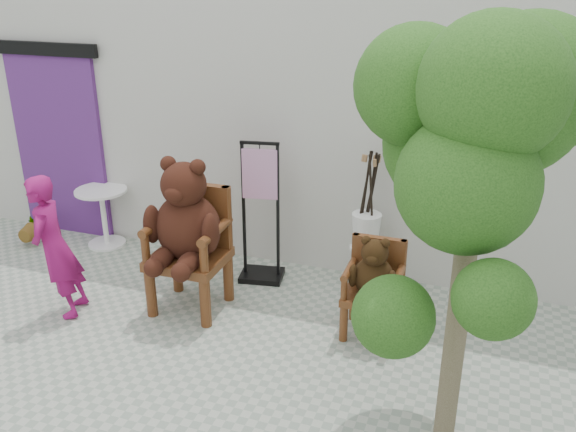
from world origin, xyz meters
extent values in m
plane|color=#9DA291|center=(0.00, 0.00, 0.00)|extent=(60.00, 60.00, 0.00)
cube|color=beige|center=(0.00, 3.10, 1.50)|extent=(9.00, 1.00, 3.00)
cube|color=#54246D|center=(-3.00, 2.58, 1.10)|extent=(1.20, 0.08, 2.20)
cube|color=black|center=(-3.00, 2.54, 2.25)|extent=(1.40, 0.06, 0.15)
cylinder|color=#49250F|center=(-0.97, 1.12, 0.24)|extent=(0.10, 0.10, 0.48)
cylinder|color=#49250F|center=(-0.97, 1.64, 0.24)|extent=(0.10, 0.10, 0.48)
cylinder|color=#49250F|center=(-0.40, 1.12, 0.24)|extent=(0.10, 0.10, 0.48)
cylinder|color=#49250F|center=(-0.40, 1.64, 0.24)|extent=(0.10, 0.10, 0.48)
cube|color=#49250F|center=(-0.68, 1.38, 0.53)|extent=(0.69, 0.63, 0.09)
cube|color=#49250F|center=(-0.68, 1.65, 0.89)|extent=(0.65, 0.09, 0.63)
cylinder|color=#49250F|center=(-0.98, 1.65, 0.89)|extent=(0.09, 0.09, 0.63)
cylinder|color=#49250F|center=(-0.98, 1.12, 0.72)|extent=(0.08, 0.08, 0.29)
cylinder|color=#49250F|center=(-0.98, 1.38, 0.86)|extent=(0.09, 0.60, 0.09)
cylinder|color=#49250F|center=(-0.39, 1.65, 0.89)|extent=(0.09, 0.09, 0.63)
cylinder|color=#49250F|center=(-0.39, 1.12, 0.72)|extent=(0.08, 0.08, 0.29)
cylinder|color=#49250F|center=(-0.39, 1.38, 0.86)|extent=(0.09, 0.60, 0.09)
ellipsoid|color=black|center=(-0.68, 1.41, 0.84)|extent=(0.63, 0.54, 0.66)
sphere|color=black|center=(-0.68, 1.38, 1.28)|extent=(0.42, 0.42, 0.42)
ellipsoid|color=black|center=(-0.68, 1.21, 1.25)|extent=(0.19, 0.15, 0.15)
sphere|color=black|center=(-0.83, 1.39, 1.46)|extent=(0.15, 0.15, 0.15)
sphere|color=black|center=(-0.54, 1.39, 1.46)|extent=(0.15, 0.15, 0.15)
ellipsoid|color=black|center=(-0.99, 1.28, 0.89)|extent=(0.15, 0.21, 0.38)
ellipsoid|color=black|center=(-0.82, 1.13, 0.63)|extent=(0.19, 0.37, 0.19)
sphere|color=black|center=(-0.82, 0.98, 0.60)|extent=(0.18, 0.18, 0.18)
ellipsoid|color=black|center=(-0.38, 1.28, 0.89)|extent=(0.15, 0.21, 0.38)
ellipsoid|color=black|center=(-0.55, 1.13, 0.63)|extent=(0.19, 0.37, 0.19)
sphere|color=black|center=(-0.55, 0.98, 0.60)|extent=(0.18, 0.18, 0.18)
cylinder|color=#49250F|center=(0.87, 1.31, 0.18)|extent=(0.08, 0.08, 0.35)
cylinder|color=#49250F|center=(0.87, 1.68, 0.18)|extent=(0.08, 0.08, 0.35)
cylinder|color=#49250F|center=(1.29, 1.31, 0.18)|extent=(0.08, 0.08, 0.35)
cylinder|color=#49250F|center=(1.29, 1.68, 0.18)|extent=(0.08, 0.08, 0.35)
cube|color=#49250F|center=(1.08, 1.49, 0.39)|extent=(0.50, 0.46, 0.07)
cube|color=#49250F|center=(1.08, 1.69, 0.65)|extent=(0.48, 0.07, 0.46)
cylinder|color=#49250F|center=(0.86, 1.69, 0.65)|extent=(0.07, 0.07, 0.46)
cylinder|color=#49250F|center=(0.86, 1.31, 0.52)|extent=(0.06, 0.06, 0.21)
cylinder|color=#49250F|center=(0.86, 1.49, 0.63)|extent=(0.07, 0.44, 0.07)
cylinder|color=#49250F|center=(1.30, 1.69, 0.65)|extent=(0.07, 0.07, 0.46)
cylinder|color=#49250F|center=(1.30, 1.31, 0.52)|extent=(0.06, 0.06, 0.21)
cylinder|color=#49250F|center=(1.30, 1.49, 0.63)|extent=(0.07, 0.44, 0.07)
ellipsoid|color=black|center=(1.08, 1.50, 0.57)|extent=(0.36, 0.31, 0.38)
sphere|color=black|center=(1.08, 1.49, 0.82)|extent=(0.24, 0.24, 0.24)
ellipsoid|color=black|center=(1.08, 1.39, 0.80)|extent=(0.11, 0.09, 0.09)
sphere|color=black|center=(1.00, 1.49, 0.92)|extent=(0.08, 0.08, 0.08)
sphere|color=black|center=(1.16, 1.49, 0.92)|extent=(0.08, 0.08, 0.08)
ellipsoid|color=black|center=(0.91, 1.43, 0.60)|extent=(0.08, 0.12, 0.22)
ellipsoid|color=black|center=(1.00, 1.34, 0.45)|extent=(0.11, 0.21, 0.11)
sphere|color=black|center=(1.00, 1.26, 0.44)|extent=(0.10, 0.10, 0.10)
ellipsoid|color=black|center=(1.25, 1.43, 0.60)|extent=(0.08, 0.12, 0.22)
ellipsoid|color=black|center=(1.16, 1.34, 0.45)|extent=(0.11, 0.21, 0.11)
sphere|color=black|center=(1.16, 1.26, 0.44)|extent=(0.10, 0.10, 0.10)
imported|color=#8F115A|center=(-1.81, 0.89, 0.69)|extent=(0.47, 0.58, 1.38)
cylinder|color=white|center=(-2.33, 2.35, 0.69)|extent=(0.60, 0.60, 0.03)
cylinder|color=white|center=(-2.33, 2.35, 0.35)|extent=(0.06, 0.06, 0.68)
cylinder|color=white|center=(-2.33, 2.35, 0.01)|extent=(0.44, 0.44, 0.03)
cube|color=black|center=(-0.43, 2.14, 0.75)|extent=(0.03, 0.03, 1.50)
cube|color=black|center=(-0.07, 2.20, 0.75)|extent=(0.03, 0.03, 1.50)
cube|color=black|center=(-0.25, 2.17, 1.50)|extent=(0.40, 0.09, 0.03)
cube|color=black|center=(-0.25, 2.17, 0.03)|extent=(0.50, 0.42, 0.06)
cube|color=#CB8BB8|center=(-0.25, 2.16, 1.18)|extent=(0.36, 0.10, 0.52)
cylinder|color=black|center=(-0.25, 2.17, 1.47)|extent=(0.01, 0.01, 0.08)
cylinder|color=white|center=(0.82, 2.35, 0.44)|extent=(0.32, 0.32, 0.03)
cylinder|color=white|center=(0.91, 2.43, 0.22)|extent=(0.03, 0.03, 0.44)
cylinder|color=white|center=(0.74, 2.43, 0.22)|extent=(0.03, 0.03, 0.44)
cylinder|color=white|center=(0.74, 2.27, 0.22)|extent=(0.03, 0.03, 0.44)
cylinder|color=white|center=(0.91, 2.27, 0.22)|extent=(0.03, 0.03, 0.44)
cylinder|color=black|center=(0.79, 2.39, 1.05)|extent=(0.08, 0.07, 0.80)
cylinder|color=olive|center=(0.77, 2.41, 1.38)|extent=(0.04, 0.04, 0.07)
cylinder|color=black|center=(0.85, 2.39, 1.05)|extent=(0.16, 0.10, 0.79)
cylinder|color=olive|center=(0.88, 2.44, 1.38)|extent=(0.05, 0.04, 0.08)
cylinder|color=black|center=(0.85, 2.39, 1.05)|extent=(0.10, 0.06, 0.80)
cylinder|color=olive|center=(0.86, 2.42, 1.38)|extent=(0.04, 0.04, 0.07)
cylinder|color=black|center=(0.86, 2.32, 1.05)|extent=(0.08, 0.08, 0.80)
cylinder|color=olive|center=(0.88, 2.29, 1.38)|extent=(0.04, 0.04, 0.07)
cylinder|color=black|center=(0.78, 2.38, 1.05)|extent=(0.11, 0.13, 0.79)
cylinder|color=olive|center=(0.75, 2.41, 1.38)|extent=(0.04, 0.04, 0.08)
cylinder|color=black|center=(0.86, 2.39, 1.05)|extent=(0.13, 0.13, 0.79)
cylinder|color=olive|center=(0.90, 2.43, 1.38)|extent=(0.05, 0.04, 0.08)
cylinder|color=brown|center=(1.85, 0.39, 1.27)|extent=(0.14, 0.14, 2.53)
sphere|color=#194011|center=(1.69, 0.80, 2.04)|extent=(0.95, 0.95, 0.95)
sphere|color=#194011|center=(1.81, 0.23, 1.96)|extent=(0.84, 0.84, 0.84)
sphere|color=#194011|center=(1.98, 0.65, 2.37)|extent=(0.94, 0.94, 0.94)
sphere|color=#194011|center=(1.64, 0.79, 2.04)|extent=(0.65, 0.65, 0.65)
sphere|color=#194011|center=(1.89, 0.29, 2.50)|extent=(0.84, 0.84, 0.84)
sphere|color=#194011|center=(1.42, 0.60, 2.43)|extent=(0.77, 0.77, 0.77)
sphere|color=#194011|center=(2.09, 0.68, 2.46)|extent=(0.89, 0.89, 0.89)
sphere|color=#194011|center=(1.49, -0.07, 1.18)|extent=(0.51, 0.51, 0.51)
sphere|color=#194011|center=(2.03, -0.16, 1.45)|extent=(0.45, 0.45, 0.45)
imported|color=#194011|center=(-3.15, 2.12, 0.20)|extent=(0.37, 0.32, 0.40)
camera|label=1|loc=(1.91, -3.24, 3.13)|focal=38.00mm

